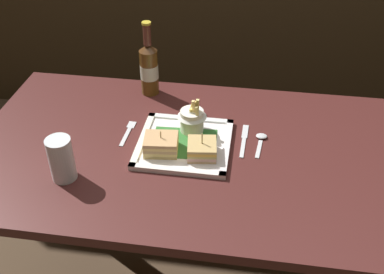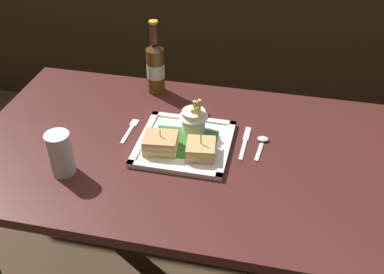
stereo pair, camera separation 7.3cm
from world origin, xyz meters
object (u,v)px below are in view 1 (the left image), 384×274
fries_cup (192,117)px  fork (128,132)px  knife (244,139)px  water_glass (62,162)px  dining_table (199,181)px  sandwich_half_right (202,149)px  square_plate (184,144)px  beer_bottle (149,68)px  sandwich_half_left (161,144)px  spoon (261,139)px

fries_cup → fork: size_ratio=0.89×
fries_cup → knife: 0.17m
water_glass → dining_table: bearing=26.8°
fork → sandwich_half_right: bearing=-20.0°
water_glass → square_plate: bearing=32.2°
fries_cup → dining_table: bearing=-66.0°
knife → beer_bottle: bearing=146.2°
sandwich_half_left → fork: size_ratio=0.80×
water_glass → sandwich_half_left: bearing=30.5°
knife → spoon: size_ratio=1.40×
dining_table → sandwich_half_right: 0.16m
sandwich_half_right → fork: (-0.25, 0.09, -0.03)m
beer_bottle → knife: (0.35, -0.23, -0.10)m
sandwich_half_left → spoon: size_ratio=0.88×
sandwich_half_left → sandwich_half_right: bearing=0.0°
sandwich_half_left → beer_bottle: 0.36m
fork → dining_table: bearing=-13.0°
sandwich_half_left → fries_cup: size_ratio=0.90×
fork → knife: same height
spoon → fries_cup: bearing=178.1°
dining_table → sandwich_half_right: size_ratio=14.73×
square_plate → fork: (-0.19, 0.04, -0.00)m
sandwich_half_left → spoon: (0.29, 0.11, -0.03)m
water_glass → spoon: bearing=25.3°
dining_table → fries_cup: bearing=114.0°
sandwich_half_left → fries_cup: fries_cup is taller
square_plate → sandwich_half_left: bearing=-141.5°
sandwich_half_right → knife: 0.16m
dining_table → fork: fork is taller
square_plate → sandwich_half_right: bearing=-38.5°
dining_table → sandwich_half_left: size_ratio=13.20×
dining_table → square_plate: size_ratio=5.04×
sandwich_half_right → spoon: size_ratio=0.79×
sandwich_half_right → fries_cup: 0.13m
water_glass → knife: size_ratio=0.77×
dining_table → square_plate: (-0.05, 0.01, 0.13)m
square_plate → knife: size_ratio=1.65×
fork → knife: bearing=2.5°
beer_bottle → fork: bearing=-93.7°
dining_table → beer_bottle: beer_bottle is taller
sandwich_half_left → beer_bottle: bearing=108.0°
square_plate → knife: 0.19m
fork → beer_bottle: bearing=86.3°
fries_cup → water_glass: bearing=-140.8°
square_plate → water_glass: 0.36m
sandwich_half_right → beer_bottle: 0.42m
square_plate → beer_bottle: 0.35m
sandwich_half_right → beer_bottle: bearing=124.2°
dining_table → beer_bottle: (-0.22, 0.30, 0.22)m
sandwich_half_right → fork: 0.27m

